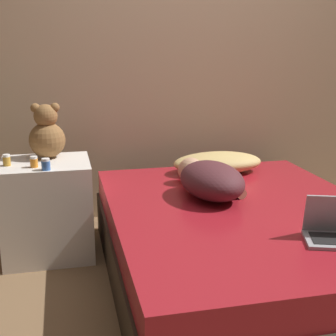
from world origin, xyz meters
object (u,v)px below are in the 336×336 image
pillow (218,163)px  bottle_blue (46,164)px  teddy_bear (47,134)px  bottle_amber (7,160)px  person_lying (210,179)px  bottle_orange (34,162)px

pillow → bottle_blue: bottle_blue is taller
teddy_bear → bottle_blue: size_ratio=5.09×
bottle_amber → bottle_blue: 0.27m
pillow → bottle_blue: (-1.12, -0.30, 0.13)m
bottle_amber → bottle_blue: size_ratio=1.01×
teddy_bear → bottle_blue: bearing=-91.2°
person_lying → pillow: bearing=59.6°
person_lying → bottle_blue: bottle_blue is taller
pillow → bottle_amber: 1.36m
bottle_amber → person_lying: bearing=-16.3°
pillow → bottle_amber: size_ratio=9.06×
bottle_orange → bottle_blue: size_ratio=0.97×
bottle_blue → pillow: bearing=14.9°
bottle_amber → bottle_orange: bearing=-24.9°
bottle_amber → bottle_blue: bearing=-33.9°
pillow → bottle_amber: (-1.35, -0.15, 0.13)m
bottle_orange → bottle_amber: bearing=155.1°
teddy_bear → bottle_blue: (-0.01, -0.31, -0.12)m
person_lying → bottle_amber: bottle_amber is taller
bottle_amber → pillow: bearing=6.2°
pillow → bottle_amber: bearing=-173.8°
person_lying → bottle_orange: bearing=158.6°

